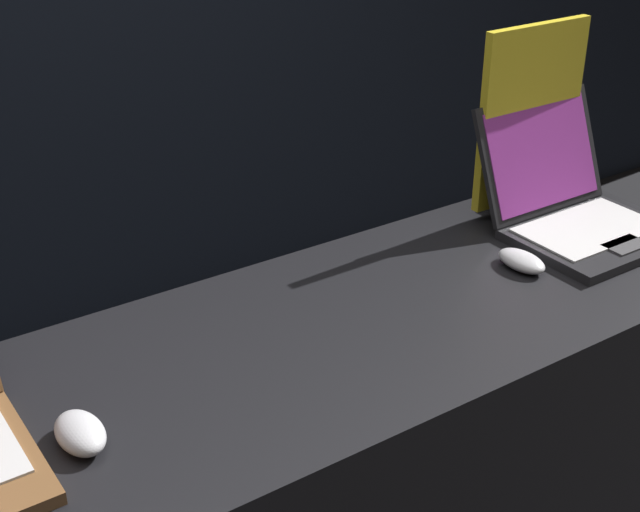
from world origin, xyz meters
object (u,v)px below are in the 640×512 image
(laptop_back, at_px, (573,204))
(mouse_back, at_px, (522,261))
(promo_stand_back, at_px, (529,124))
(mouse_front, at_px, (80,433))

(laptop_back, bearing_deg, mouse_back, -162.76)
(mouse_back, bearing_deg, laptop_back, 17.24)
(laptop_back, height_order, mouse_back, laptop_back)
(mouse_back, relative_size, promo_stand_back, 0.27)
(mouse_front, bearing_deg, mouse_back, 1.85)
(promo_stand_back, bearing_deg, laptop_back, -90.00)
(mouse_front, relative_size, laptop_back, 0.31)
(mouse_back, bearing_deg, promo_stand_back, 44.81)
(laptop_back, xyz_separation_m, promo_stand_back, (0.00, 0.14, 0.13))
(laptop_back, bearing_deg, promo_stand_back, 90.00)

